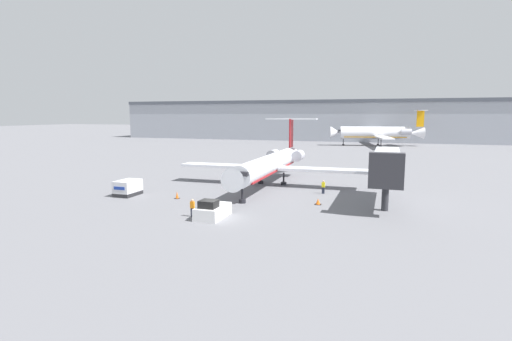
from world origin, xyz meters
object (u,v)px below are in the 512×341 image
Objects in this scene: luggage_cart at (128,188)px; traffic_cone_left at (177,195)px; pushback_tug at (213,211)px; worker_by_wing at (323,187)px; airplane_main at (271,163)px; airplane_parked_far_left at (377,133)px; traffic_cone_right at (318,202)px; jet_bridge at (387,164)px; worker_near_tug at (192,207)px.

luggage_cart is 6.60m from traffic_cone_left.
pushback_tug is 10.05m from traffic_cone_left.
traffic_cone_left is (-15.69, -8.33, -0.47)m from worker_by_wing.
airplane_main is 79.06m from airplane_parked_far_left.
traffic_cone_right is (22.67, 2.33, -0.63)m from luggage_cart.
jet_bridge is (15.47, 10.70, 3.76)m from pushback_tug.
jet_bridge is (6.92, 1.97, 4.15)m from traffic_cone_right.
pushback_tug is at bearing -24.38° from luggage_cart.
traffic_cone_left is 16.24m from traffic_cone_right.
pushback_tug is at bearing -41.28° from traffic_cone_left.
pushback_tug is at bearing -118.56° from worker_by_wing.
airplane_main reaches higher than worker_by_wing.
worker_by_wing reaches higher than traffic_cone_left.
worker_by_wing is at bearing 21.03° from luggage_cart.
airplane_parked_far_left is at bearing 87.24° from worker_by_wing.
airplane_parked_far_left is at bearing 81.76° from worker_near_tug.
worker_near_tug is (-1.98, -0.27, 0.21)m from pushback_tug.
airplane_main is 40.79× the size of traffic_cone_right.
pushback_tug is at bearing -134.40° from traffic_cone_right.
luggage_cart is at bearing -139.50° from airplane_main.
worker_by_wing is (8.14, 14.96, 0.18)m from pushback_tug.
traffic_cone_right is at bearing -86.24° from worker_by_wing.
worker_near_tug is at bearing -98.24° from airplane_parked_far_left.
traffic_cone_right is at bearing 40.52° from worker_near_tug.
airplane_main is 14.63m from traffic_cone_left.
traffic_cone_right is (16.10, 2.11, -0.10)m from traffic_cone_left.
pushback_tug is at bearing -145.33° from jet_bridge.
jet_bridge is at bearing 8.28° from luggage_cart.
traffic_cone_left is at bearing 128.95° from worker_near_tug.
luggage_cart is at bearing -158.97° from worker_by_wing.
luggage_cart is at bearing -106.15° from airplane_parked_far_left.
worker_by_wing is 2.01× the size of traffic_cone_left.
airplane_parked_far_left is (19.63, 90.24, 3.63)m from traffic_cone_left.
jet_bridge is (15.19, -8.00, 1.41)m from airplane_main.
pushback_tug is 5.89× the size of traffic_cone_right.
airplane_parked_far_left is at bearing 82.89° from pushback_tug.
airplane_main is at bearing 57.03° from traffic_cone_left.
airplane_main is at bearing 89.13° from pushback_tug.
jet_bridge reaches higher than worker_by_wing.
pushback_tug is 2.38× the size of worker_near_tug.
luggage_cart is at bearing 155.62° from pushback_tug.
airplane_parked_far_left is (11.80, 78.17, 0.99)m from airplane_main.
worker_by_wing is at bearing 61.44° from pushback_tug.
pushback_tug is 17.03m from worker_by_wing.
jet_bridge reaches higher than traffic_cone_right.
pushback_tug is at bearing 7.68° from worker_near_tug.
airplane_parked_far_left is at bearing 87.70° from traffic_cone_right.
traffic_cone_left is at bearing -172.55° from traffic_cone_right.
airplane_parked_far_left reaches higher than pushback_tug.
traffic_cone_left is 1.19× the size of traffic_cone_right.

